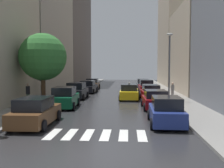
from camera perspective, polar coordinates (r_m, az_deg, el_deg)
name	(u,v)px	position (r m, az deg, el deg)	size (l,w,h in m)	color
ground_plane	(116,93)	(33.96, 0.97, -2.02)	(28.00, 72.00, 0.04)	#27272A
sidewalk_left	(68,92)	(34.86, -9.77, -1.77)	(3.00, 72.00, 0.15)	gray
sidewalk_right	(166,93)	(34.27, 11.90, -1.89)	(3.00, 72.00, 0.15)	gray
crosswalk_stripes	(97,135)	(13.13, -3.42, -11.20)	(4.95, 2.20, 0.01)	silver
building_left_mid	(40,30)	(38.53, -15.76, 11.41)	(6.00, 16.37, 17.24)	#9E9384
building_left_far	(70,24)	(57.36, -9.32, 13.14)	(6.00, 21.46, 25.60)	#564C47
building_right_mid	(200,51)	(35.94, 18.99, 7.00)	(6.00, 13.73, 11.11)	#B2A38C
building_right_far	(179,16)	(51.35, 14.62, 14.36)	(6.00, 15.42, 25.92)	#B2A38C
parked_car_left_nearest	(35,112)	(15.65, -16.66, -6.03)	(2.10, 4.51, 1.65)	brown
parked_car_left_second	(65,98)	(21.93, -10.48, -3.06)	(2.25, 4.27, 1.76)	#0C4C2D
parked_car_left_third	(77,91)	(28.00, -7.86, -1.57)	(2.14, 4.07, 1.76)	black
parked_car_left_fourth	(88,87)	(34.13, -5.37, -0.68)	(2.27, 4.20, 1.64)	black
parked_car_left_fifth	(93,84)	(40.08, -4.34, -0.01)	(2.08, 4.39, 1.66)	brown
parked_car_right_nearest	(166,112)	(15.48, 11.96, -6.04)	(2.10, 4.13, 1.68)	navy
parked_car_right_second	(155,100)	(21.25, 9.57, -3.50)	(2.18, 4.07, 1.55)	maroon
parked_car_right_third	(150,93)	(26.87, 8.56, -1.93)	(2.15, 4.67, 1.61)	maroon
parked_car_right_fourth	(146,87)	(32.98, 7.59, -0.73)	(2.07, 4.13, 1.81)	maroon
parked_car_right_fifth	(142,84)	(39.39, 6.80, -0.10)	(2.12, 4.12, 1.64)	#474C51
taxi_midroad	(129,92)	(27.15, 3.87, -1.81)	(2.15, 4.63, 1.81)	yellow
pedestrian_foreground	(42,85)	(27.58, -15.24, -0.25)	(0.97, 0.97, 1.92)	navy
pedestrian_near_tree	(28,93)	(23.83, -18.20, -1.88)	(0.36, 0.36, 1.85)	#38513D
pedestrian_by_kerb	(173,90)	(27.54, 13.32, -1.29)	(0.36, 0.36, 1.67)	gray
street_tree_left	(43,57)	(23.19, -15.12, 5.83)	(4.11, 4.11, 6.20)	#513823
lamp_post_right	(169,62)	(25.52, 12.66, 4.89)	(0.60, 0.28, 6.53)	#595B60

